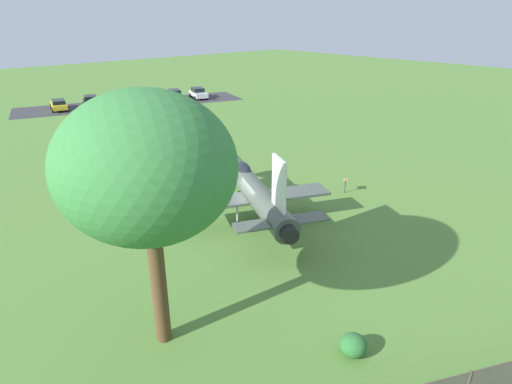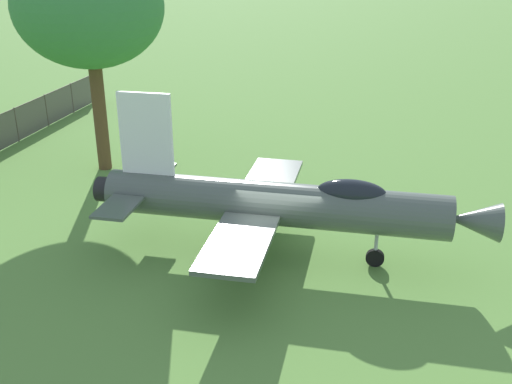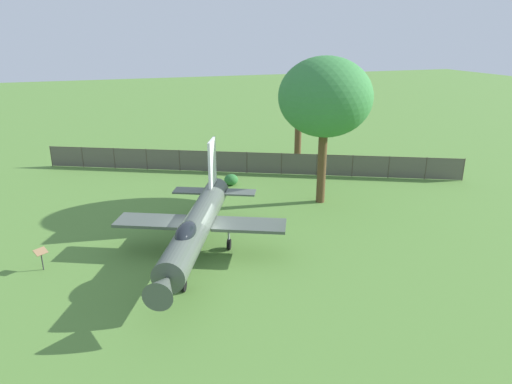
% 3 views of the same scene
% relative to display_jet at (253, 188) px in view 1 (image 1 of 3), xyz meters
% --- Properties ---
extents(ground_plane, '(200.00, 200.00, 0.00)m').
position_rel_display_jet_xyz_m(ground_plane, '(0.14, 0.30, -1.98)').
color(ground_plane, '#568438').
extents(parking_strip, '(32.71, 16.70, 0.00)m').
position_rel_display_jet_xyz_m(parking_strip, '(-11.76, -39.59, -1.98)').
color(parking_strip, '#38383D').
rests_on(parking_strip, ground_plane).
extents(display_jet, '(9.01, 12.51, 5.41)m').
position_rel_display_jet_xyz_m(display_jet, '(0.00, 0.00, 0.00)').
color(display_jet, '#4C564C').
rests_on(display_jet, ground_plane).
extents(shade_tree, '(6.14, 6.35, 9.92)m').
position_rel_display_jet_xyz_m(shade_tree, '(10.01, 5.93, 5.27)').
color(shade_tree, brown).
rests_on(shade_tree, ground_plane).
extents(shrub_near_fence, '(1.07, 1.04, 0.88)m').
position_rel_display_jet_xyz_m(shrub_near_fence, '(5.09, 11.53, -1.55)').
color(shrub_near_fence, '#2D7033').
rests_on(shrub_near_fence, ground_plane).
extents(info_plaque, '(0.72, 0.67, 1.14)m').
position_rel_display_jet_xyz_m(info_plaque, '(-7.60, 1.51, -1.13)').
color(info_plaque, '#333333').
rests_on(info_plaque, ground_plane).
extents(parked_car_white, '(3.17, 4.75, 1.58)m').
position_rel_display_jet_xyz_m(parked_car_white, '(-21.32, -36.85, -1.18)').
color(parked_car_white, silver).
rests_on(parked_car_white, ground_plane).
extents(parked_car_green, '(3.22, 4.84, 1.54)m').
position_rel_display_jet_xyz_m(parked_car_green, '(-17.82, -37.90, -1.20)').
color(parked_car_green, '#1E6B3D').
rests_on(parked_car_green, ground_plane).
extents(parked_car_gray, '(2.71, 4.53, 1.43)m').
position_rel_display_jet_xyz_m(parked_car_gray, '(-13.80, -39.07, -1.23)').
color(parked_car_gray, slate).
rests_on(parked_car_gray, ground_plane).
extents(parked_car_silver, '(3.18, 4.82, 1.56)m').
position_rel_display_jet_xyz_m(parked_car_silver, '(-10.08, -40.18, -1.18)').
color(parked_car_silver, '#B2B5BA').
rests_on(parked_car_silver, ground_plane).
extents(parked_car_black, '(3.18, 4.56, 1.55)m').
position_rel_display_jet_xyz_m(parked_car_black, '(-6.29, -41.31, -1.19)').
color(parked_car_black, black).
rests_on(parked_car_black, ground_plane).
extents(parked_car_yellow, '(2.90, 5.06, 1.40)m').
position_rel_display_jet_xyz_m(parked_car_yellow, '(-2.24, -42.32, -1.25)').
color(parked_car_yellow, gold).
rests_on(parked_car_yellow, ground_plane).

